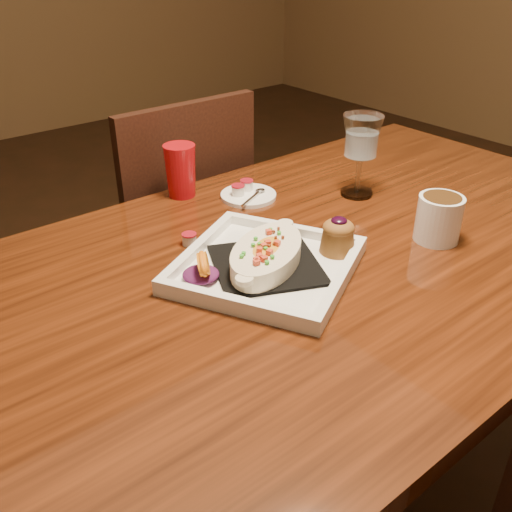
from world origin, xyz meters
TOP-DOWN VIEW (x-y plane):
  - floor at (0.00, 0.00)m, footprint 7.00×7.00m
  - table at (0.00, 0.00)m, footprint 1.50×0.90m
  - chair_far at (-0.00, 0.63)m, footprint 0.42×0.42m
  - plate at (-0.15, 0.00)m, footprint 0.40×0.40m
  - coffee_mug at (0.18, -0.11)m, footprint 0.12×0.09m
  - goblet at (0.23, 0.14)m, footprint 0.09×0.09m
  - saucer at (0.02, 0.29)m, footprint 0.13×0.13m
  - creamer_loose at (-0.22, 0.19)m, footprint 0.03×0.03m
  - red_tumbler at (-0.10, 0.40)m, footprint 0.07×0.07m

SIDE VIEW (x-z plane):
  - floor at x=0.00m, z-range 0.00..0.00m
  - chair_far at x=0.00m, z-range 0.04..0.97m
  - table at x=0.00m, z-range 0.28..1.03m
  - saucer at x=0.02m, z-range 0.71..0.80m
  - creamer_loose at x=-0.22m, z-range 0.75..0.77m
  - plate at x=-0.15m, z-range 0.73..0.82m
  - coffee_mug at x=0.18m, z-range 0.75..0.85m
  - red_tumbler at x=-0.10m, z-range 0.75..0.87m
  - goblet at x=0.23m, z-range 0.79..0.98m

